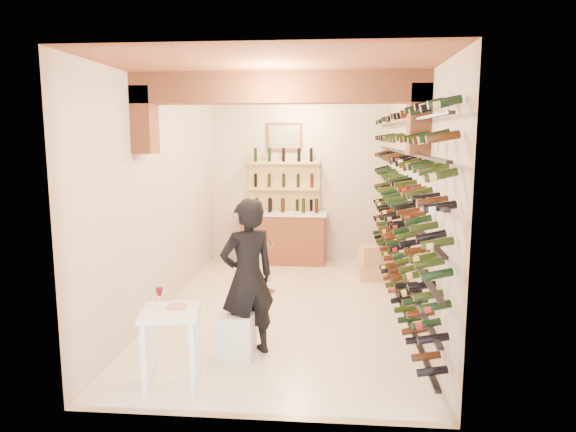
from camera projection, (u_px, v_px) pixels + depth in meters
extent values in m
plane|color=silver|center=(286.00, 307.00, 7.46)|extent=(6.00, 6.00, 0.00)
cube|color=beige|center=(300.00, 180.00, 10.16)|extent=(3.50, 0.02, 3.20)
cube|color=beige|center=(254.00, 241.00, 4.26)|extent=(3.50, 0.02, 3.20)
cube|color=beige|center=(165.00, 197.00, 7.36)|extent=(0.02, 6.00, 3.20)
cube|color=beige|center=(413.00, 199.00, 7.06)|extent=(0.02, 6.00, 3.20)
cube|color=#9F5638|center=(286.00, 81.00, 6.97)|extent=(3.50, 6.00, 0.02)
cube|color=#A55C3A|center=(278.00, 88.00, 6.01)|extent=(3.50, 0.35, 0.36)
cube|color=#A55C3A|center=(145.00, 120.00, 6.20)|extent=(0.24, 0.35, 0.80)
cube|color=#A55C3A|center=(419.00, 120.00, 5.93)|extent=(0.24, 0.35, 0.80)
cube|color=black|center=(398.00, 294.00, 7.28)|extent=(0.06, 5.70, 0.03)
cube|color=black|center=(399.00, 266.00, 7.22)|extent=(0.06, 5.70, 0.03)
cube|color=black|center=(400.00, 238.00, 7.16)|extent=(0.06, 5.70, 0.03)
cube|color=black|center=(401.00, 210.00, 7.10)|extent=(0.06, 5.70, 0.03)
cube|color=black|center=(401.00, 181.00, 7.04)|extent=(0.06, 5.70, 0.03)
cube|color=black|center=(402.00, 152.00, 6.98)|extent=(0.06, 5.70, 0.03)
cube|color=black|center=(404.00, 122.00, 6.91)|extent=(0.06, 5.70, 0.03)
cube|color=brown|center=(283.00, 239.00, 10.02)|extent=(1.60, 0.55, 0.96)
cube|color=white|center=(283.00, 213.00, 9.94)|extent=(1.70, 0.62, 0.05)
cube|color=#E0C17E|center=(284.00, 211.00, 10.20)|extent=(1.40, 0.10, 2.00)
cube|color=#E0C17E|center=(284.00, 239.00, 10.19)|extent=(1.40, 0.28, 0.04)
cube|color=#E0C17E|center=(284.00, 214.00, 10.11)|extent=(1.40, 0.28, 0.04)
cube|color=#E0C17E|center=(284.00, 189.00, 10.04)|extent=(1.40, 0.28, 0.04)
cube|color=#E0C17E|center=(284.00, 163.00, 9.96)|extent=(1.40, 0.28, 0.04)
cube|color=brown|center=(284.00, 137.00, 10.03)|extent=(0.70, 0.04, 0.55)
cube|color=#99998C|center=(284.00, 137.00, 10.01)|extent=(0.60, 0.01, 0.45)
cube|color=white|center=(170.00, 312.00, 4.97)|extent=(0.64, 0.64, 0.05)
cube|color=white|center=(144.00, 362.00, 4.79)|extent=(0.05, 0.05, 0.75)
cube|color=white|center=(193.00, 360.00, 4.83)|extent=(0.05, 0.05, 0.75)
cube|color=white|center=(153.00, 343.00, 5.23)|extent=(0.05, 0.05, 0.75)
cube|color=white|center=(197.00, 342.00, 5.27)|extent=(0.05, 0.05, 0.75)
cylinder|color=white|center=(176.00, 308.00, 4.98)|extent=(0.25, 0.25, 0.02)
cylinder|color=#BF7266|center=(176.00, 306.00, 4.98)|extent=(0.19, 0.19, 0.02)
cube|color=white|center=(146.00, 313.00, 4.85)|extent=(0.17, 0.17, 0.02)
cylinder|color=white|center=(160.00, 304.00, 5.13)|extent=(0.07, 0.07, 0.00)
cylinder|color=white|center=(160.00, 299.00, 5.13)|extent=(0.01, 0.01, 0.10)
cone|color=#51070E|center=(159.00, 292.00, 5.11)|extent=(0.08, 0.08, 0.08)
cube|color=white|center=(236.00, 335.00, 5.78)|extent=(0.41, 0.41, 0.50)
imported|color=black|center=(248.00, 278.00, 5.74)|extent=(0.78, 0.73, 1.79)
cylinder|color=silver|center=(262.00, 292.00, 8.13)|extent=(0.41, 0.41, 0.03)
cylinder|color=silver|center=(262.00, 270.00, 8.07)|extent=(0.08, 0.08, 0.73)
cylinder|color=silver|center=(261.00, 246.00, 8.01)|extent=(0.39, 0.39, 0.07)
torus|color=silver|center=(262.00, 279.00, 8.09)|extent=(0.32, 0.32, 0.02)
cube|color=tan|center=(375.00, 271.00, 8.88)|extent=(0.51, 0.36, 0.30)
cube|color=tan|center=(375.00, 254.00, 8.84)|extent=(0.58, 0.46, 0.30)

